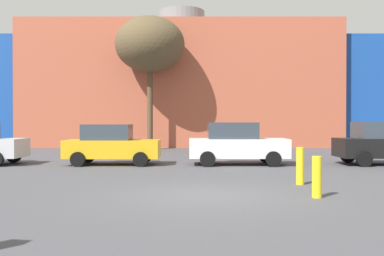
% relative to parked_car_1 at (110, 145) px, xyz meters
% --- Properties ---
extents(ground_plane, '(200.00, 200.00, 0.00)m').
position_rel_parked_car_1_xyz_m(ground_plane, '(3.88, -8.10, -0.89)').
color(ground_plane, '#47474C').
extents(building_backdrop, '(43.32, 12.97, 11.58)m').
position_rel_parked_car_1_xyz_m(building_backdrop, '(2.67, 18.89, 3.73)').
color(building_backdrop, '#B2563D').
rests_on(building_backdrop, ground_plane).
extents(parked_car_1, '(4.12, 2.02, 1.79)m').
position_rel_parked_car_1_xyz_m(parked_car_1, '(0.00, 0.00, 0.00)').
color(parked_car_1, gold).
rests_on(parked_car_1, ground_plane).
extents(parked_car_2, '(4.32, 2.12, 1.87)m').
position_rel_parked_car_1_xyz_m(parked_car_2, '(5.55, -0.00, 0.04)').
color(parked_car_2, white).
rests_on(parked_car_2, ground_plane).
extents(parked_car_3, '(4.39, 2.15, 1.90)m').
position_rel_parked_car_1_xyz_m(parked_car_3, '(12.19, -0.00, 0.06)').
color(parked_car_3, black).
rests_on(parked_car_3, ground_plane).
extents(bare_tree_0, '(4.80, 4.80, 9.19)m').
position_rel_parked_car_1_xyz_m(bare_tree_0, '(0.67, 10.80, 6.34)').
color(bare_tree_0, brown).
rests_on(bare_tree_0, ground_plane).
extents(bollard_yellow_0, '(0.24, 0.24, 1.13)m').
position_rel_parked_car_1_xyz_m(bollard_yellow_0, '(6.84, -6.20, -0.33)').
color(bollard_yellow_0, yellow).
rests_on(bollard_yellow_0, ground_plane).
extents(bollard_yellow_1, '(0.24, 0.24, 1.03)m').
position_rel_parked_car_1_xyz_m(bollard_yellow_1, '(6.68, -8.49, -0.37)').
color(bollard_yellow_1, yellow).
rests_on(bollard_yellow_1, ground_plane).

